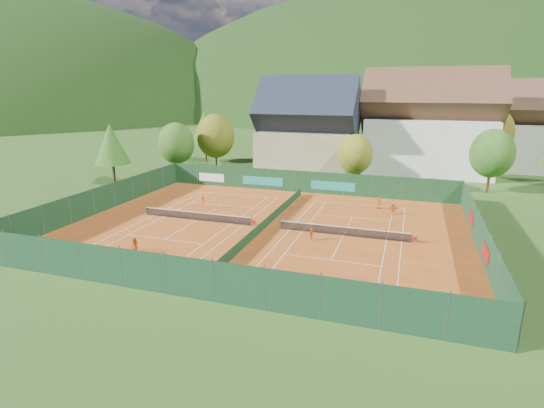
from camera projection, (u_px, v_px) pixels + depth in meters
The scene contains 33 objects.
ground at pixel (266, 228), 43.82m from camera, with size 600.00×600.00×0.00m, color #294D18.
clay_pad at pixel (266, 227), 43.81m from camera, with size 40.00×32.00×0.01m, color #A74B18.
court_markings_left at pixel (197, 220), 46.23m from camera, with size 11.03×23.83×0.00m.
court_markings_right at pixel (343, 236), 41.39m from camera, with size 11.03×23.83×0.00m.
tennis_net_left at pixel (198, 216), 46.05m from camera, with size 13.30×0.10×1.02m.
tennis_net_right at pixel (345, 231), 41.21m from camera, with size 13.30×0.10×1.02m.
court_divider at pixel (266, 223), 43.68m from camera, with size 0.03×28.80×1.00m.
fence_north at pixel (301, 182), 58.20m from camera, with size 40.00×0.10×3.00m.
fence_south at pixel (189, 278), 28.77m from camera, with size 40.00×0.04×3.00m.
fence_west at pixel (104, 198), 49.46m from camera, with size 0.04×32.00×3.00m.
fence_east at pixel (480, 234), 37.42m from camera, with size 0.09×32.00×3.00m.
chalet at pixel (308, 133), 70.42m from camera, with size 16.20×12.00×16.00m.
hotel_block_a at pixel (428, 129), 69.96m from camera, with size 21.60×11.00×17.25m.
hotel_block_b at pixel (513, 132), 73.25m from camera, with size 17.28×10.00×15.50m.
tree_west_front at pixel (176, 143), 67.34m from camera, with size 5.72×5.72×8.69m.
tree_west_mid at pixel (215, 136), 71.45m from camera, with size 6.44×6.44×9.78m.
tree_west_back at pixel (205, 127), 80.41m from camera, with size 5.60×5.60×10.00m.
tree_center at pixel (355, 154), 60.88m from camera, with size 5.01×5.01×7.60m.
tree_east_front at pixel (492, 153), 57.09m from camera, with size 5.72×5.72×8.69m.
tree_west_side at pixel (111, 144), 61.66m from camera, with size 5.04×5.04×9.00m.
tree_east_back at pixel (491, 132), 70.77m from camera, with size 7.15×7.15×10.86m.
mountain_backdrop at pixel (435, 178), 259.43m from camera, with size 820.00×530.00×242.00m.
ball_hopper at pixel (362, 295), 28.35m from camera, with size 0.34×0.34×0.80m.
loose_ball_0 at pixel (155, 227), 43.72m from camera, with size 0.07×0.07×0.07m, color #CCD833.
loose_ball_1 at pixel (300, 290), 30.18m from camera, with size 0.07×0.07×0.07m, color #CCD833.
loose_ball_2 at pixel (313, 220), 46.22m from camera, with size 0.07×0.07×0.07m, color #CCD833.
loose_ball_3 at pixel (250, 199), 54.93m from camera, with size 0.07×0.07×0.07m, color #CCD833.
player_left_near at pixel (135, 244), 37.35m from camera, with size 0.49×0.32×1.34m, color orange.
player_left_mid at pixel (134, 246), 36.54m from camera, with size 0.74×0.57×1.51m, color #D35512.
player_left_far at pixel (202, 202), 50.52m from camera, with size 1.02×0.59×1.58m, color #EA5A14.
player_right_near at pixel (311, 234), 39.94m from camera, with size 0.73×0.30×1.24m, color orange.
player_right_far_a at pixel (378, 203), 50.48m from camera, with size 0.67×0.44×1.38m, color #DA4813.
player_right_far_b at pixel (393, 209), 48.04m from camera, with size 1.23×0.39×1.33m, color orange.
Camera 1 is at (13.65, -39.29, 13.98)m, focal length 28.00 mm.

